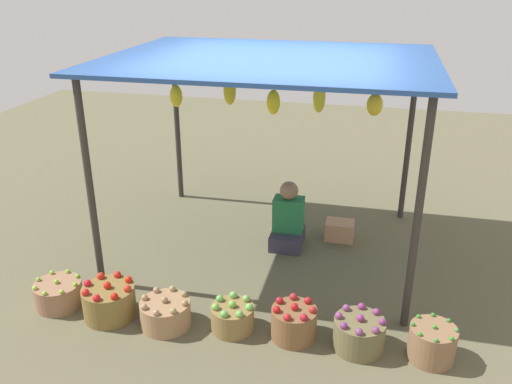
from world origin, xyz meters
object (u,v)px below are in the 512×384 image
Objects in this scene: vendor_person at (288,221)px; basket_purple_onions at (359,333)px; basket_potatoes at (165,313)px; basket_green_apples at (233,317)px; wooden_crate_near_vendor at (340,230)px; basket_limes at (59,294)px; basket_red_tomatoes at (109,301)px; basket_green_chilies at (432,343)px; basket_red_apples at (294,322)px.

vendor_person reaches higher than basket_purple_onions.
basket_green_apples is (0.61, 0.08, -0.00)m from basket_potatoes.
wooden_crate_near_vendor is at bearing 55.53° from basket_potatoes.
basket_red_tomatoes is (0.56, -0.05, 0.03)m from basket_limes.
basket_limes is 3.42m from basket_green_chilies.
vendor_person is 1.90m from basket_purple_onions.
basket_limes is 1.34× the size of wooden_crate_near_vendor.
basket_potatoes is 1.18× the size of basket_green_chilies.
basket_red_tomatoes is 2.86m from basket_green_chilies.
basket_potatoes is at bearing -3.05° from basket_limes.
vendor_person is 1.93m from basket_potatoes.
basket_potatoes is 1.18× the size of basket_green_apples.
basket_green_chilies is (2.86, 0.07, -0.01)m from basket_red_tomatoes.
basket_limes is 0.98× the size of basket_potatoes.
basket_potatoes reaches higher than basket_limes.
basket_green_apples is (1.16, 0.07, -0.03)m from basket_red_tomatoes.
vendor_person is at bearing 51.65° from basket_red_tomatoes.
basket_limes is 1.11m from basket_potatoes.
basket_red_tomatoes is at bearing -134.06° from wooden_crate_near_vendor.
vendor_person reaches higher than basket_potatoes.
basket_potatoes is at bearing -124.47° from wooden_crate_near_vendor.
basket_potatoes is at bearing -172.51° from basket_green_apples.
basket_potatoes is 2.45m from wooden_crate_near_vendor.
basket_limes is at bearing -179.67° from basket_green_chilies.
basket_green_apples is 1.11m from basket_purple_onions.
basket_purple_onions is (0.90, -1.66, -0.16)m from vendor_person.
basket_red_tomatoes reaches higher than basket_limes.
basket_red_tomatoes is 1.71m from basket_red_apples.
basket_green_chilies is at bearing -47.97° from vendor_person.
vendor_person is 2.35× the size of wooden_crate_near_vendor.
wooden_crate_near_vendor is (0.58, 0.28, -0.19)m from vendor_person.
basket_green_apples is (1.72, 0.02, 0.00)m from basket_limes.
basket_red_tomatoes reaches higher than basket_red_apples.
basket_potatoes is (0.56, -0.01, -0.03)m from basket_red_tomatoes.
basket_green_apples reaches higher than wooden_crate_near_vendor.
wooden_crate_near_vendor is at bearing 38.13° from basket_limes.
basket_red_apples is at bearing 0.87° from basket_limes.
basket_green_chilies is 2.15m from wooden_crate_near_vendor.
basket_red_apples is 1.03× the size of basket_green_chilies.
basket_green_chilies is (1.50, -1.66, -0.15)m from vendor_person.
vendor_person is 1.72× the size of basket_potatoes.
basket_red_tomatoes reaches higher than basket_potatoes.
vendor_person is at bearing 132.03° from basket_green_chilies.
basket_green_chilies is 1.16× the size of wooden_crate_near_vendor.
vendor_person reaches higher than wooden_crate_near_vendor.
basket_purple_onions is (1.71, 0.08, 0.02)m from basket_potatoes.
basket_purple_onions reaches higher than basket_green_apples.
vendor_person is 1.76× the size of basket_limes.
basket_red_tomatoes is at bearing -176.71° from basket_green_apples.
basket_green_apples reaches higher than basket_limes.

